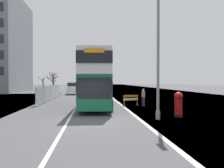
{
  "coord_description": "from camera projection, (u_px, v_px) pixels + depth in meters",
  "views": [
    {
      "loc": [
        0.2,
        -12.13,
        2.45
      ],
      "look_at": [
        1.99,
        5.04,
        2.2
      ],
      "focal_mm": 31.96,
      "sensor_mm": 36.0,
      "label": 1
    }
  ],
  "objects": [
    {
      "name": "ground",
      "position": [
        98.0,
        122.0,
        12.27
      ],
      "size": [
        140.0,
        280.0,
        0.1
      ],
      "color": "#424244"
    },
    {
      "name": "bare_tree_far_verge_mid",
      "position": [
        53.0,
        81.0,
        58.31
      ],
      "size": [
        2.42,
        2.72,
        5.17
      ],
      "color": "#4C3D2D",
      "rests_on": "ground"
    },
    {
      "name": "red_pillar_postbox",
      "position": [
        178.0,
        103.0,
        13.59
      ],
      "size": [
        0.58,
        0.58,
        1.71
      ],
      "color": "black",
      "rests_on": "ground"
    },
    {
      "name": "double_decker_bus",
      "position": [
        96.0,
        79.0,
        19.41
      ],
      "size": [
        3.22,
        11.61,
        4.93
      ],
      "color": "#145638",
      "rests_on": "ground"
    },
    {
      "name": "roadworks_barrier",
      "position": [
        131.0,
        99.0,
        19.73
      ],
      "size": [
        1.61,
        0.78,
        1.07
      ],
      "color": "orange",
      "rests_on": "ground"
    },
    {
      "name": "car_receding_mid",
      "position": [
        79.0,
        88.0,
        44.67
      ],
      "size": [
        1.95,
        3.96,
        2.09
      ],
      "color": "gray",
      "rests_on": "ground"
    },
    {
      "name": "construction_site_fence",
      "position": [
        50.0,
        93.0,
        25.46
      ],
      "size": [
        0.44,
        13.8,
        1.94
      ],
      "color": "#A8AAAD",
      "rests_on": "ground"
    },
    {
      "name": "pedestrian_at_kerb",
      "position": [
        143.0,
        97.0,
        19.45
      ],
      "size": [
        0.34,
        0.34,
        1.7
      ],
      "color": "#2D3342",
      "rests_on": "ground"
    },
    {
      "name": "bare_tree_far_verge_near",
      "position": [
        53.0,
        82.0,
        53.84
      ],
      "size": [
        2.99,
        2.24,
        4.84
      ],
      "color": "#4C3D2D",
      "rests_on": "ground"
    },
    {
      "name": "car_oncoming_near",
      "position": [
        73.0,
        89.0,
        36.64
      ],
      "size": [
        2.02,
        4.03,
        2.18
      ],
      "color": "silver",
      "rests_on": "ground"
    },
    {
      "name": "car_receding_far",
      "position": [
        94.0,
        86.0,
        54.04
      ],
      "size": [
        1.98,
        3.86,
        2.15
      ],
      "color": "silver",
      "rests_on": "ground"
    },
    {
      "name": "bare_tree_far_verge_far",
      "position": [
        43.0,
        83.0,
        57.73
      ],
      "size": [
        2.81,
        1.89,
        4.44
      ],
      "color": "#4C3D2D",
      "rests_on": "ground"
    },
    {
      "name": "lamppost_foreground",
      "position": [
        158.0,
        51.0,
        12.7
      ],
      "size": [
        0.29,
        0.7,
        9.25
      ],
      "color": "gray",
      "rests_on": "ground"
    }
  ]
}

